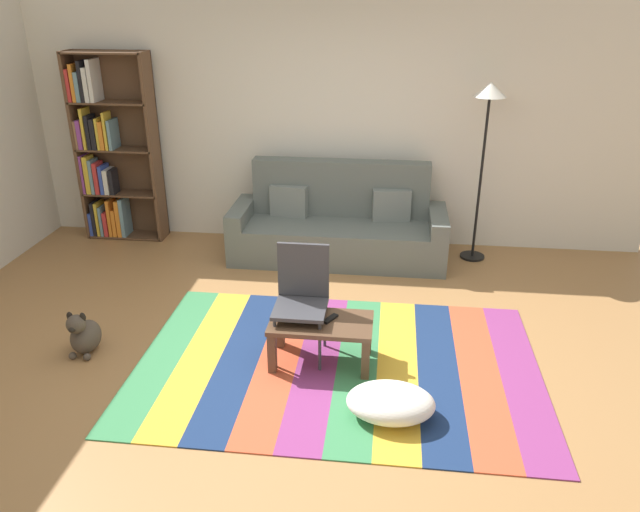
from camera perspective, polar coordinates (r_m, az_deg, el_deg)
name	(u,v)px	position (r m, az deg, el deg)	size (l,w,h in m)	color
ground_plane	(301,357)	(4.89, -1.79, -9.43)	(14.00, 14.00, 0.00)	#9E7042
back_wall	(334,122)	(6.75, 1.32, 12.48)	(6.80, 0.10, 2.70)	silver
rug	(337,364)	(4.79, 1.63, -10.10)	(3.09, 2.10, 0.01)	#387F4C
couch	(339,227)	(6.52, 1.75, 2.76)	(2.26, 0.80, 1.00)	#59605B
bookshelf	(108,154)	(7.28, -19.22, 9.04)	(0.90, 0.28, 2.08)	brown
coffee_table	(321,329)	(4.66, 0.11, -6.83)	(0.78, 0.44, 0.36)	#513826
pouf	(391,403)	(4.24, 6.63, -13.50)	(0.60, 0.43, 0.22)	white
dog	(84,335)	(5.21, -21.24, -6.89)	(0.22, 0.35, 0.40)	#473D33
standing_lamp	(488,114)	(6.36, 15.46, 12.71)	(0.32, 0.32, 1.85)	black
tv_remote	(330,319)	(4.64, 0.98, -5.89)	(0.04, 0.15, 0.02)	black
folding_chair	(302,292)	(4.69, -1.72, -3.39)	(0.40, 0.40, 0.90)	#38383D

